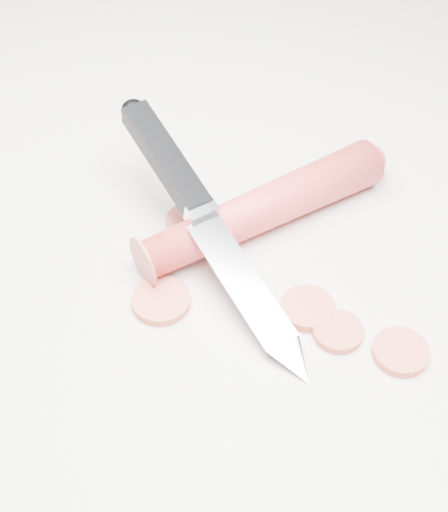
# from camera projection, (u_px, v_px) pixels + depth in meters

# --- Properties ---
(ground) EXTENTS (2.40, 2.40, 0.00)m
(ground) POSITION_uv_depth(u_px,v_px,m) (280.00, 254.00, 0.50)
(ground) COLOR beige
(ground) RESTS_ON ground
(carrot) EXTENTS (0.16, 0.15, 0.03)m
(carrot) POSITION_uv_depth(u_px,v_px,m) (264.00, 208.00, 0.50)
(carrot) COLOR red
(carrot) RESTS_ON ground
(carrot_slice_0) EXTENTS (0.03, 0.03, 0.01)m
(carrot_slice_0) POSITION_uv_depth(u_px,v_px,m) (401.00, 352.00, 0.44)
(carrot_slice_0) COLOR #C44C3E
(carrot_slice_0) RESTS_ON ground
(carrot_slice_1) EXTENTS (0.04, 0.04, 0.01)m
(carrot_slice_1) POSITION_uv_depth(u_px,v_px,m) (161.00, 301.00, 0.47)
(carrot_slice_1) COLOR #C44C3E
(carrot_slice_1) RESTS_ON ground
(carrot_slice_2) EXTENTS (0.04, 0.04, 0.01)m
(carrot_slice_2) POSITION_uv_depth(u_px,v_px,m) (307.00, 308.00, 0.46)
(carrot_slice_2) COLOR #C44C3E
(carrot_slice_2) RESTS_ON ground
(carrot_slice_3) EXTENTS (0.03, 0.03, 0.01)m
(carrot_slice_3) POSITION_uv_depth(u_px,v_px,m) (338.00, 331.00, 0.45)
(carrot_slice_3) COLOR #C44C3E
(carrot_slice_3) RESTS_ON ground
(carrot_slice_4) EXTENTS (0.04, 0.04, 0.01)m
(carrot_slice_4) POSITION_uv_depth(u_px,v_px,m) (191.00, 222.00, 0.51)
(carrot_slice_4) COLOR #C44C3E
(carrot_slice_4) RESTS_ON ground
(kitchen_knife) EXTENTS (0.17, 0.19, 0.07)m
(kitchen_knife) POSITION_uv_depth(u_px,v_px,m) (212.00, 225.00, 0.47)
(kitchen_knife) COLOR silver
(kitchen_knife) RESTS_ON ground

